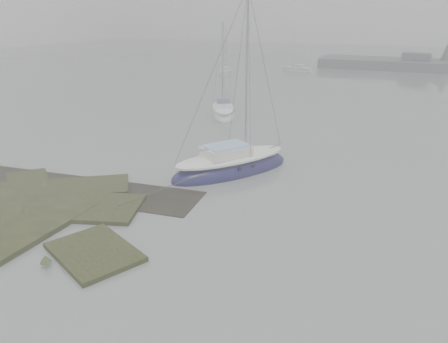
% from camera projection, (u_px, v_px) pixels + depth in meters
% --- Properties ---
extents(ground, '(160.00, 160.00, 0.00)m').
position_uv_depth(ground, '(295.00, 103.00, 42.60)').
color(ground, slate).
rests_on(ground, ground).
extents(sailboat_main, '(6.16, 7.53, 10.48)m').
position_uv_depth(sailboat_main, '(231.00, 166.00, 24.38)').
color(sailboat_main, '#110F3D').
rests_on(sailboat_main, ground).
extents(sailboat_white, '(4.35, 6.13, 8.31)m').
position_uv_depth(sailboat_white, '(223.00, 112.00, 37.53)').
color(sailboat_white, silver).
rests_on(sailboat_white, ground).
extents(sailboat_far_a, '(2.84, 5.17, 6.95)m').
position_uv_depth(sailboat_far_a, '(225.00, 73.00, 61.08)').
color(sailboat_far_a, silver).
rests_on(sailboat_far_a, ground).
extents(sailboat_far_c, '(4.90, 2.27, 6.66)m').
position_uv_depth(sailboat_far_c, '(297.00, 70.00, 63.96)').
color(sailboat_far_c, silver).
rests_on(sailboat_far_c, ground).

